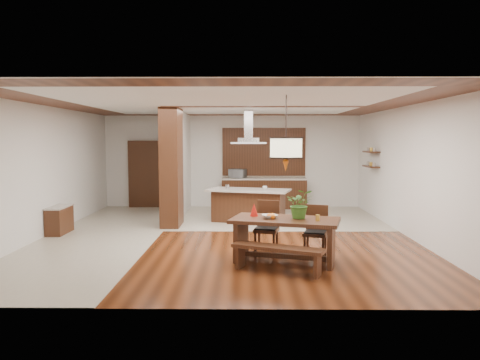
{
  "coord_description": "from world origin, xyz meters",
  "views": [
    {
      "loc": [
        0.41,
        -10.25,
        2.15
      ],
      "look_at": [
        0.3,
        0.0,
        1.25
      ],
      "focal_mm": 35.0,
      "sensor_mm": 36.0,
      "label": 1
    }
  ],
  "objects_px": {
    "dining_table": "(285,230)",
    "dining_bench": "(278,259)",
    "pendant_lantern": "(286,133)",
    "foliage_plant": "(300,204)",
    "kitchen_island": "(248,205)",
    "hallway_console": "(59,220)",
    "dining_chair_right": "(315,231)",
    "range_hood": "(248,127)",
    "dining_chair_left": "(266,227)",
    "fruit_bowl": "(270,216)",
    "island_cup": "(265,188)",
    "microwave": "(237,174)"
  },
  "relations": [
    {
      "from": "dining_table",
      "to": "dining_bench",
      "type": "distance_m",
      "value": 0.75
    },
    {
      "from": "pendant_lantern",
      "to": "foliage_plant",
      "type": "relative_size",
      "value": 2.54
    },
    {
      "from": "pendant_lantern",
      "to": "kitchen_island",
      "type": "height_order",
      "value": "pendant_lantern"
    },
    {
      "from": "dining_bench",
      "to": "hallway_console",
      "type": "bearing_deg",
      "value": 147.4
    },
    {
      "from": "pendant_lantern",
      "to": "kitchen_island",
      "type": "xyz_separation_m",
      "value": [
        -0.61,
        3.95,
        -1.8
      ]
    },
    {
      "from": "dining_chair_right",
      "to": "range_hood",
      "type": "distance_m",
      "value": 4.23
    },
    {
      "from": "dining_chair_left",
      "to": "foliage_plant",
      "type": "bearing_deg",
      "value": -36.38
    },
    {
      "from": "pendant_lantern",
      "to": "range_hood",
      "type": "bearing_deg",
      "value": 98.83
    },
    {
      "from": "fruit_bowl",
      "to": "island_cup",
      "type": "xyz_separation_m",
      "value": [
        0.08,
        3.84,
        0.11
      ]
    },
    {
      "from": "microwave",
      "to": "dining_table",
      "type": "bearing_deg",
      "value": -60.87
    },
    {
      "from": "dining_bench",
      "to": "dining_chair_left",
      "type": "relative_size",
      "value": 1.55
    },
    {
      "from": "dining_bench",
      "to": "foliage_plant",
      "type": "height_order",
      "value": "foliage_plant"
    },
    {
      "from": "dining_chair_right",
      "to": "range_hood",
      "type": "bearing_deg",
      "value": 125.77
    },
    {
      "from": "dining_chair_right",
      "to": "kitchen_island",
      "type": "height_order",
      "value": "dining_chair_right"
    },
    {
      "from": "dining_table",
      "to": "fruit_bowl",
      "type": "xyz_separation_m",
      "value": [
        -0.27,
        0.02,
        0.24
      ]
    },
    {
      "from": "dining_bench",
      "to": "kitchen_island",
      "type": "bearing_deg",
      "value": 95.46
    },
    {
      "from": "dining_table",
      "to": "microwave",
      "type": "xyz_separation_m",
      "value": [
        -0.93,
        6.37,
        0.52
      ]
    },
    {
      "from": "hallway_console",
      "to": "microwave",
      "type": "bearing_deg",
      "value": 44.94
    },
    {
      "from": "foliage_plant",
      "to": "fruit_bowl",
      "type": "bearing_deg",
      "value": 178.42
    },
    {
      "from": "hallway_console",
      "to": "island_cup",
      "type": "bearing_deg",
      "value": 17.25
    },
    {
      "from": "dining_table",
      "to": "dining_chair_right",
      "type": "relative_size",
      "value": 2.18
    },
    {
      "from": "dining_table",
      "to": "pendant_lantern",
      "type": "height_order",
      "value": "pendant_lantern"
    },
    {
      "from": "fruit_bowl",
      "to": "kitchen_island",
      "type": "distance_m",
      "value": 3.96
    },
    {
      "from": "dining_chair_left",
      "to": "island_cup",
      "type": "bearing_deg",
      "value": 101.84
    },
    {
      "from": "dining_chair_right",
      "to": "fruit_bowl",
      "type": "xyz_separation_m",
      "value": [
        -0.86,
        -0.4,
        0.34
      ]
    },
    {
      "from": "dining_chair_left",
      "to": "kitchen_island",
      "type": "relative_size",
      "value": 0.43
    },
    {
      "from": "fruit_bowl",
      "to": "microwave",
      "type": "relative_size",
      "value": 0.55
    },
    {
      "from": "dining_table",
      "to": "microwave",
      "type": "relative_size",
      "value": 4.11
    },
    {
      "from": "dining_chair_left",
      "to": "dining_chair_right",
      "type": "xyz_separation_m",
      "value": [
        0.89,
        -0.24,
        -0.02
      ]
    },
    {
      "from": "island_cup",
      "to": "microwave",
      "type": "height_order",
      "value": "microwave"
    },
    {
      "from": "fruit_bowl",
      "to": "dining_chair_right",
      "type": "bearing_deg",
      "value": 25.16
    },
    {
      "from": "fruit_bowl",
      "to": "island_cup",
      "type": "distance_m",
      "value": 3.85
    },
    {
      "from": "pendant_lantern",
      "to": "hallway_console",
      "type": "bearing_deg",
      "value": 154.07
    },
    {
      "from": "dining_table",
      "to": "foliage_plant",
      "type": "distance_m",
      "value": 0.53
    },
    {
      "from": "dining_bench",
      "to": "foliage_plant",
      "type": "relative_size",
      "value": 2.94
    },
    {
      "from": "pendant_lantern",
      "to": "fruit_bowl",
      "type": "bearing_deg",
      "value": 176.13
    },
    {
      "from": "dining_table",
      "to": "kitchen_island",
      "type": "height_order",
      "value": "kitchen_island"
    },
    {
      "from": "range_hood",
      "to": "dining_chair_right",
      "type": "bearing_deg",
      "value": -71.13
    },
    {
      "from": "range_hood",
      "to": "microwave",
      "type": "relative_size",
      "value": 1.83
    },
    {
      "from": "hallway_console",
      "to": "kitchen_island",
      "type": "bearing_deg",
      "value": 19.86
    },
    {
      "from": "dining_bench",
      "to": "microwave",
      "type": "bearing_deg",
      "value": 96.18
    },
    {
      "from": "island_cup",
      "to": "kitchen_island",
      "type": "bearing_deg",
      "value": 168.27
    },
    {
      "from": "pendant_lantern",
      "to": "range_hood",
      "type": "height_order",
      "value": "same"
    },
    {
      "from": "dining_chair_left",
      "to": "kitchen_island",
      "type": "distance_m",
      "value": 3.3
    },
    {
      "from": "dining_bench",
      "to": "dining_chair_left",
      "type": "bearing_deg",
      "value": 95.32
    },
    {
      "from": "dining_table",
      "to": "dining_chair_right",
      "type": "xyz_separation_m",
      "value": [
        0.59,
        0.42,
        -0.1
      ]
    },
    {
      "from": "pendant_lantern",
      "to": "fruit_bowl",
      "type": "xyz_separation_m",
      "value": [
        -0.27,
        0.02,
        -1.44
      ]
    },
    {
      "from": "microwave",
      "to": "pendant_lantern",
      "type": "bearing_deg",
      "value": -60.87
    },
    {
      "from": "dining_bench",
      "to": "range_hood",
      "type": "xyz_separation_m",
      "value": [
        -0.44,
        4.6,
        2.25
      ]
    },
    {
      "from": "pendant_lantern",
      "to": "microwave",
      "type": "bearing_deg",
      "value": 98.34
    }
  ]
}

